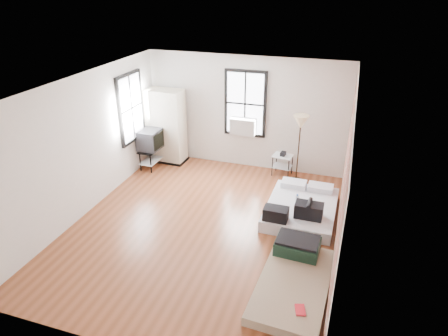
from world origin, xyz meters
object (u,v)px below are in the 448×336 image
(side_table, at_px, (283,160))
(tv_stand, at_px, (150,141))
(mattress_main, at_px, (301,208))
(wardrobe, at_px, (166,126))
(mattress_bare, at_px, (295,275))
(floor_lamp, at_px, (301,125))

(side_table, bearing_deg, tv_stand, -169.69)
(mattress_main, bearing_deg, side_table, 113.30)
(wardrobe, height_order, side_table, wardrobe)
(mattress_bare, bearing_deg, wardrobe, 140.10)
(wardrobe, relative_size, floor_lamp, 1.18)
(mattress_main, relative_size, mattress_bare, 0.91)
(mattress_bare, relative_size, side_table, 3.35)
(side_table, relative_size, tv_stand, 0.61)
(mattress_bare, height_order, tv_stand, tv_stand)
(mattress_main, bearing_deg, floor_lamp, 102.84)
(tv_stand, bearing_deg, mattress_main, -13.41)
(floor_lamp, bearing_deg, side_table, 156.61)
(wardrobe, relative_size, tv_stand, 1.89)
(mattress_bare, xyz_separation_m, wardrobe, (-3.93, 3.66, 0.82))
(wardrobe, height_order, tv_stand, wardrobe)
(side_table, height_order, floor_lamp, floor_lamp)
(side_table, distance_m, floor_lamp, 1.06)
(floor_lamp, bearing_deg, mattress_bare, -81.76)
(mattress_main, relative_size, tv_stand, 1.84)
(mattress_bare, bearing_deg, tv_stand, 145.93)
(mattress_main, relative_size, side_table, 3.04)
(side_table, relative_size, floor_lamp, 0.38)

